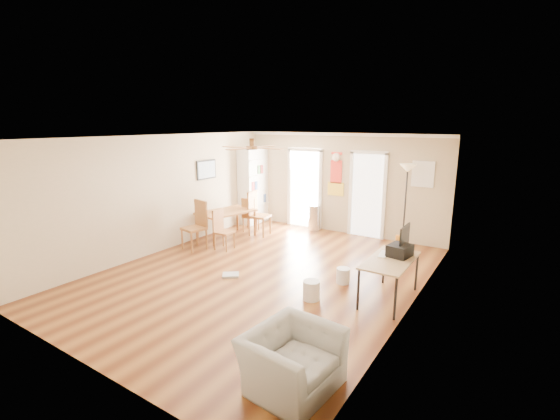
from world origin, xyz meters
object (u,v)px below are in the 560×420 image
Objects in this scene: dining_chair_far at (251,214)px; armchair at (292,360)px; dining_chair_near at (194,226)px; torchiere_lamp at (405,206)px; bookshelf at (254,186)px; trash_can at (314,218)px; dining_table at (227,224)px; wastebasket_a at (343,276)px; wastebasket_b at (311,290)px; computer_desk at (389,280)px; dining_chair_right_a at (260,214)px; printer at (400,250)px; dining_chair_right_b at (224,230)px.

dining_chair_far is 0.92× the size of armchair.
torchiere_lamp reaches higher than dining_chair_near.
bookshelf is 3.09× the size of trash_can.
dining_chair_far is at bearing 80.80° from dining_table.
dining_chair_near reaches higher than wastebasket_a.
dining_table is at bearing 151.08° from wastebasket_b.
computer_desk is (4.52, -1.22, 0.00)m from dining_table.
trash_can is at bearing 73.31° from dining_chair_near.
dining_table is 4.91× the size of wastebasket_a.
wastebasket_a is (3.49, -1.84, -0.32)m from dining_chair_far.
wastebasket_b is at bearing -139.62° from dining_chair_right_a.
dining_chair_near is at bearing 178.37° from computer_desk.
dining_chair_near is at bearing 70.58° from dining_chair_far.
wastebasket_b is (-0.47, -3.63, -0.81)m from torchiere_lamp.
dining_chair_right_a is 1.23× the size of dining_chair_far.
computer_desk is 4.63× the size of wastebasket_a.
dining_table is at bearing -156.40° from torchiere_lamp.
dining_table reaches higher than armchair.
wastebasket_a is (3.99, -2.65, -0.93)m from bookshelf.
dining_chair_far is (0.14, 0.83, 0.11)m from dining_table.
wastebasket_b is (1.93, -3.72, -0.19)m from trash_can.
torchiere_lamp is at bearing 82.58° from wastebasket_b.
printer is at bearing 71.40° from computer_desk.
trash_can reaches higher than wastebasket_b.
computer_desk is at bearing -98.96° from printer.
torchiere_lamp reaches higher than trash_can.
trash_can is (1.40, 0.97, -0.11)m from dining_chair_far.
dining_chair_near is (0.33, -2.73, -0.52)m from bookshelf.
dining_chair_right_a is 1.52m from trash_can.
dining_chair_right_b reaches higher than dining_table.
dining_chair_right_a is 0.86× the size of computer_desk.
torchiere_lamp reaches higher than dining_chair_right_b.
dining_table is 4.69m from computer_desk.
torchiere_lamp reaches higher than dining_chair_right_a.
wastebasket_b is (3.46, -1.91, -0.19)m from dining_table.
dining_chair_right_a is 1.01× the size of dining_chair_near.
torchiere_lamp is at bearing 47.03° from dining_chair_near.
dining_chair_near is 3.61m from wastebasket_b.
trash_can is at bearing -48.88° from dining_chair_right_a.
trash_can is 0.70× the size of armchair.
armchair is at bearing -42.35° from dining_table.
dining_table is 4.73m from printer.
bookshelf reaches higher than dining_table.
dining_table is at bearing -130.32° from trash_can.
dining_chair_right_b is at bearing 44.47° from dining_chair_near.
dining_chair_near reaches higher than armchair.
dining_table is 1.39× the size of armchair.
computer_desk is at bearing -15.12° from dining_table.
torchiere_lamp is at bearing -59.07° from dining_chair_right_b.
printer is at bearing -0.07° from armchair.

